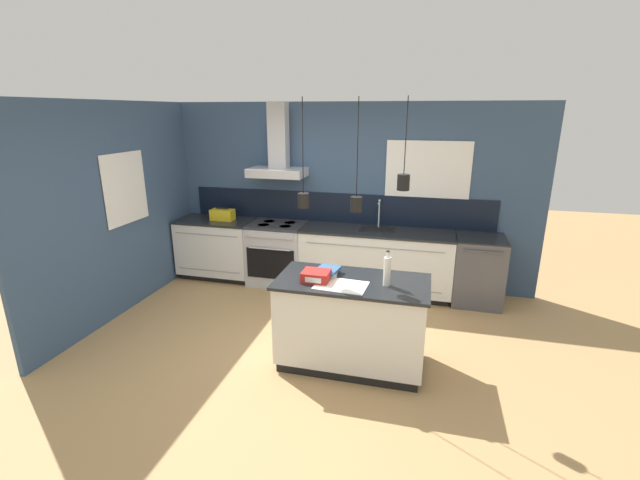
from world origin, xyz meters
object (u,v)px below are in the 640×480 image
(oven_range, at_px, (278,253))
(yellow_toolbox, at_px, (223,215))
(red_supply_box, at_px, (316,276))
(book_stack, at_px, (328,271))
(dishwasher, at_px, (478,270))
(bottle_on_island, at_px, (387,271))

(oven_range, xyz_separation_m, yellow_toolbox, (-0.86, 0.00, 0.54))
(red_supply_box, bearing_deg, book_stack, 68.85)
(yellow_toolbox, bearing_deg, dishwasher, -0.00)
(oven_range, relative_size, bottle_on_island, 2.66)
(dishwasher, relative_size, red_supply_box, 3.52)
(oven_range, relative_size, dishwasher, 1.00)
(bottle_on_island, height_order, yellow_toolbox, bottle_on_island)
(dishwasher, bearing_deg, book_stack, -132.48)
(dishwasher, distance_m, bottle_on_island, 2.24)
(bottle_on_island, relative_size, red_supply_box, 1.33)
(dishwasher, bearing_deg, bottle_on_island, -118.41)
(dishwasher, xyz_separation_m, bottle_on_island, (-1.03, -1.90, 0.60))
(book_stack, bearing_deg, bottle_on_island, -12.10)
(dishwasher, relative_size, bottle_on_island, 2.66)
(bottle_on_island, bearing_deg, yellow_toolbox, 144.17)
(dishwasher, height_order, bottle_on_island, bottle_on_island)
(oven_range, bearing_deg, red_supply_box, -60.47)
(oven_range, xyz_separation_m, book_stack, (1.18, -1.77, 0.49))
(dishwasher, relative_size, yellow_toolbox, 2.68)
(oven_range, relative_size, yellow_toolbox, 2.68)
(bottle_on_island, bearing_deg, oven_range, 133.10)
(book_stack, xyz_separation_m, yellow_toolbox, (-2.04, 1.77, 0.05))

